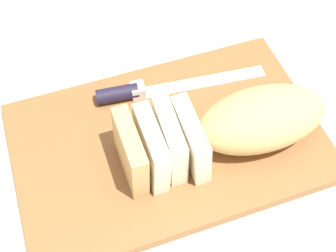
# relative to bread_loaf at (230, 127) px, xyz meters

# --- Properties ---
(ground_plane) EXTENTS (3.00, 3.00, 0.00)m
(ground_plane) POSITION_rel_bread_loaf_xyz_m (0.07, -0.04, -0.06)
(ground_plane) COLOR silver
(cutting_board) EXTENTS (0.44, 0.29, 0.02)m
(cutting_board) POSITION_rel_bread_loaf_xyz_m (0.07, -0.04, -0.05)
(cutting_board) COLOR brown
(cutting_board) RESTS_ON ground_plane
(bread_loaf) EXTENTS (0.29, 0.12, 0.08)m
(bread_loaf) POSITION_rel_bread_loaf_xyz_m (0.00, 0.00, 0.00)
(bread_loaf) COLOR tan
(bread_loaf) RESTS_ON cutting_board
(bread_knife) EXTENTS (0.26, 0.06, 0.02)m
(bread_knife) POSITION_rel_bread_loaf_xyz_m (0.08, -0.13, -0.03)
(bread_knife) COLOR silver
(bread_knife) RESTS_ON cutting_board
(crumb_near_knife) EXTENTS (0.01, 0.01, 0.01)m
(crumb_near_knife) POSITION_rel_bread_loaf_xyz_m (0.09, -0.06, -0.04)
(crumb_near_knife) COLOR tan
(crumb_near_knife) RESTS_ON cutting_board
(crumb_near_loaf) EXTENTS (0.00, 0.00, 0.00)m
(crumb_near_loaf) POSITION_rel_bread_loaf_xyz_m (0.03, -0.08, -0.04)
(crumb_near_loaf) COLOR tan
(crumb_near_loaf) RESTS_ON cutting_board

